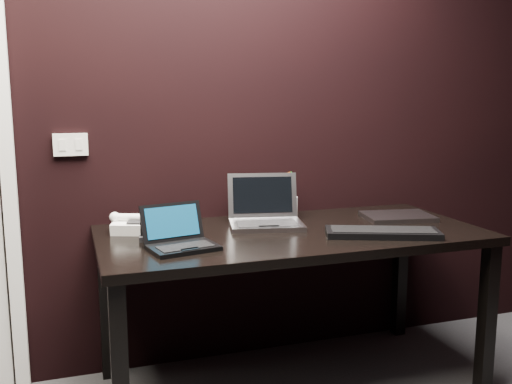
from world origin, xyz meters
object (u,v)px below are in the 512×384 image
object	(u,v)px
netbook	(180,240)
mobile_phone	(146,232)
desk	(292,248)
desk_phone	(133,224)
closed_laptop	(398,217)
silver_laptop	(265,216)
pen_cup	(290,205)
ext_keyboard	(383,233)

from	to	relation	value
netbook	mobile_phone	distance (m)	0.19
desk	netbook	xyz separation A→B (m)	(-0.53, -0.13, 0.11)
desk_phone	mobile_phone	distance (m)	0.17
closed_laptop	desk	bearing A→B (deg)	-173.17
silver_laptop	mobile_phone	bearing A→B (deg)	-168.90
desk	netbook	bearing A→B (deg)	-166.22
desk_phone	pen_cup	distance (m)	0.81
mobile_phone	ext_keyboard	bearing A→B (deg)	-13.81
desk	silver_laptop	world-z (taller)	silver_laptop
ext_keyboard	netbook	bearing A→B (deg)	174.68
ext_keyboard	mobile_phone	distance (m)	1.01
netbook	mobile_phone	xyz separation A→B (m)	(-0.11, 0.16, 0.00)
pen_cup	closed_laptop	bearing A→B (deg)	-27.83
desk	ext_keyboard	xyz separation A→B (m)	(0.34, -0.21, 0.09)
silver_laptop	pen_cup	distance (m)	0.26
ext_keyboard	mobile_phone	world-z (taller)	mobile_phone
ext_keyboard	mobile_phone	size ratio (longest dim) A/B	4.96
ext_keyboard	mobile_phone	xyz separation A→B (m)	(-0.98, 0.24, 0.02)
silver_laptop	netbook	bearing A→B (deg)	-149.21
closed_laptop	mobile_phone	distance (m)	1.23
netbook	pen_cup	bearing A→B (deg)	34.60
ext_keyboard	desk_phone	xyz separation A→B (m)	(-1.01, 0.40, 0.02)
pen_cup	mobile_phone	bearing A→B (deg)	-159.22
silver_laptop	desk_phone	world-z (taller)	silver_laptop
desk	desk_phone	world-z (taller)	desk_phone
netbook	closed_laptop	xyz separation A→B (m)	(1.12, 0.20, -0.02)
netbook	ext_keyboard	world-z (taller)	netbook
ext_keyboard	closed_laptop	bearing A→B (deg)	48.09
silver_laptop	pen_cup	world-z (taller)	silver_laptop
desk_phone	pen_cup	world-z (taller)	pen_cup
desk	pen_cup	xyz separation A→B (m)	(0.12, 0.32, 0.13)
silver_laptop	ext_keyboard	world-z (taller)	silver_laptop
mobile_phone	closed_laptop	bearing A→B (deg)	1.91
mobile_phone	desk_phone	bearing A→B (deg)	102.06
closed_laptop	mobile_phone	size ratio (longest dim) A/B	3.50
desk_phone	netbook	bearing A→B (deg)	-65.72
closed_laptop	mobile_phone	xyz separation A→B (m)	(-1.23, -0.04, 0.03)
netbook	mobile_phone	bearing A→B (deg)	124.78
netbook	silver_laptop	xyz separation A→B (m)	(0.45, 0.27, 0.01)
ext_keyboard	closed_laptop	size ratio (longest dim) A/B	1.42
closed_laptop	ext_keyboard	bearing A→B (deg)	-131.91
ext_keyboard	pen_cup	distance (m)	0.57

